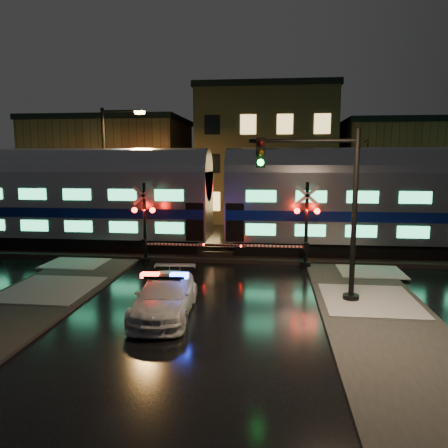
{
  "coord_description": "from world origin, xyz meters",
  "views": [
    {
      "loc": [
        2.74,
        -19.74,
        5.48
      ],
      "look_at": [
        0.23,
        2.5,
        2.2
      ],
      "focal_mm": 35.0,
      "sensor_mm": 36.0,
      "label": 1
    }
  ],
  "objects": [
    {
      "name": "sidewalk_left",
      "position": [
        -6.5,
        -6.0,
        0.06
      ],
      "size": [
        4.0,
        20.0,
        0.12
      ],
      "primitive_type": "cube",
      "color": "#2D2D2D",
      "rests_on": "ground"
    },
    {
      "name": "sidewalk_right",
      "position": [
        6.5,
        -6.0,
        0.06
      ],
      "size": [
        4.0,
        20.0,
        0.12
      ],
      "primitive_type": "cube",
      "color": "#2D2D2D",
      "rests_on": "ground"
    },
    {
      "name": "crossing_signal_right",
      "position": [
        4.09,
        2.31,
        1.82
      ],
      "size": [
        6.21,
        0.67,
        4.39
      ],
      "color": "black",
      "rests_on": "ground"
    },
    {
      "name": "ballast",
      "position": [
        0.0,
        5.0,
        0.12
      ],
      "size": [
        90.0,
        4.2,
        0.24
      ],
      "primitive_type": "cube",
      "color": "black",
      "rests_on": "ground"
    },
    {
      "name": "train",
      "position": [
        -0.4,
        5.0,
        3.38
      ],
      "size": [
        51.0,
        3.12,
        5.92
      ],
      "color": "black",
      "rests_on": "ballast"
    },
    {
      "name": "police_car",
      "position": [
        -1.01,
        -5.15,
        0.7
      ],
      "size": [
        2.23,
        4.88,
        1.55
      ],
      "rotation": [
        0.0,
        0.0,
        0.06
      ],
      "color": "silver",
      "rests_on": "ground"
    },
    {
      "name": "building_left",
      "position": [
        -13.0,
        22.0,
        4.5
      ],
      "size": [
        14.0,
        10.0,
        9.0
      ],
      "primitive_type": "cube",
      "color": "brown",
      "rests_on": "ground"
    },
    {
      "name": "building_right",
      "position": [
        15.0,
        22.0,
        4.25
      ],
      "size": [
        12.0,
        10.0,
        8.5
      ],
      "primitive_type": "cube",
      "color": "brown",
      "rests_on": "ground"
    },
    {
      "name": "traffic_light",
      "position": [
        4.75,
        -3.06,
        3.53
      ],
      "size": [
        4.29,
        0.74,
        6.64
      ],
      "rotation": [
        0.0,
        0.0,
        -0.21
      ],
      "color": "black",
      "rests_on": "ground"
    },
    {
      "name": "ground",
      "position": [
        0.0,
        0.0,
        0.0
      ],
      "size": [
        120.0,
        120.0,
        0.0
      ],
      "primitive_type": "plane",
      "color": "black",
      "rests_on": "ground"
    },
    {
      "name": "crossing_signal_left",
      "position": [
        -3.62,
        2.31,
        1.78
      ],
      "size": [
        6.08,
        0.67,
        4.31
      ],
      "color": "black",
      "rests_on": "ground"
    },
    {
      "name": "streetlight",
      "position": [
        -8.38,
        9.0,
        5.15
      ],
      "size": [
        2.99,
        0.31,
        8.94
      ],
      "color": "black",
      "rests_on": "ground"
    },
    {
      "name": "building_mid",
      "position": [
        2.0,
        22.5,
        5.75
      ],
      "size": [
        12.0,
        11.0,
        11.5
      ],
      "primitive_type": "cube",
      "color": "brown",
      "rests_on": "ground"
    }
  ]
}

